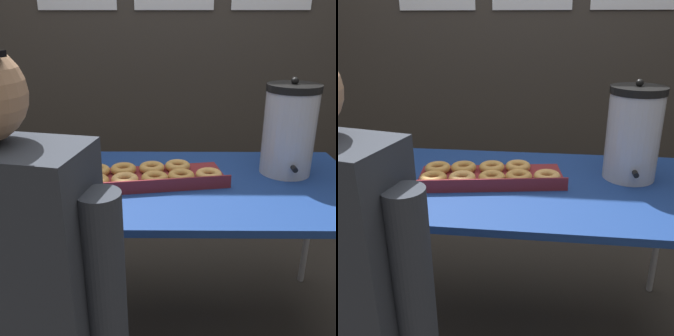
% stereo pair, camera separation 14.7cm
% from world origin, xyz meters
% --- Properties ---
extents(ground_plane, '(12.00, 12.00, 0.00)m').
position_xyz_m(ground_plane, '(0.00, 0.00, 0.00)').
color(ground_plane, '#3D3833').
extents(back_wall, '(6.00, 0.11, 2.85)m').
position_xyz_m(back_wall, '(0.00, 1.20, 1.43)').
color(back_wall, '#38332D').
rests_on(back_wall, ground).
extents(folding_table, '(1.49, 0.75, 0.73)m').
position_xyz_m(folding_table, '(0.00, 0.00, 0.68)').
color(folding_table, navy).
rests_on(folding_table, ground).
extents(donut_box, '(0.61, 0.34, 0.05)m').
position_xyz_m(donut_box, '(-0.10, 0.01, 0.75)').
color(donut_box, maroon).
rests_on(donut_box, folding_table).
extents(coffee_urn, '(0.21, 0.24, 0.40)m').
position_xyz_m(coffee_urn, '(0.47, 0.11, 0.92)').
color(coffee_urn, silver).
rests_on(coffee_urn, folding_table).
extents(cell_phone, '(0.11, 0.15, 0.01)m').
position_xyz_m(cell_phone, '(-0.63, -0.07, 0.73)').
color(cell_phone, black).
rests_on(cell_phone, folding_table).
extents(person_seated, '(0.57, 0.30, 1.30)m').
position_xyz_m(person_seated, '(-0.40, -0.64, 0.62)').
color(person_seated, '#33332D').
rests_on(person_seated, ground).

